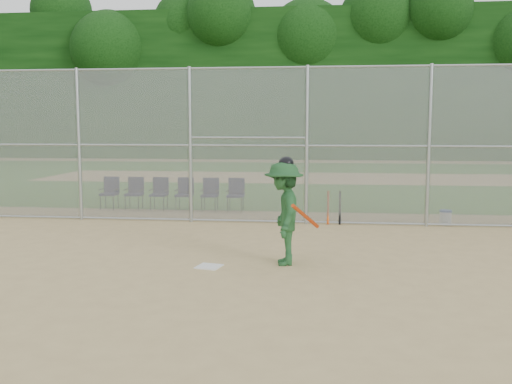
# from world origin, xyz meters

# --- Properties ---
(ground) EXTENTS (100.00, 100.00, 0.00)m
(ground) POSITION_xyz_m (0.00, 0.00, 0.00)
(ground) COLOR tan
(ground) RESTS_ON ground
(grass_strip) EXTENTS (100.00, 100.00, 0.00)m
(grass_strip) POSITION_xyz_m (0.00, 18.00, 0.01)
(grass_strip) COLOR #2C611D
(grass_strip) RESTS_ON ground
(dirt_patch_far) EXTENTS (24.00, 24.00, 0.00)m
(dirt_patch_far) POSITION_xyz_m (0.00, 18.00, 0.01)
(dirt_patch_far) COLOR tan
(dirt_patch_far) RESTS_ON ground
(backstop_fence) EXTENTS (16.09, 0.09, 4.00)m
(backstop_fence) POSITION_xyz_m (0.00, 5.00, 2.07)
(backstop_fence) COLOR gray
(backstop_fence) RESTS_ON ground
(treeline) EXTENTS (81.00, 60.00, 11.00)m
(treeline) POSITION_xyz_m (0.00, 20.00, 5.50)
(treeline) COLOR black
(treeline) RESTS_ON ground
(home_plate) EXTENTS (0.49, 0.49, 0.02)m
(home_plate) POSITION_xyz_m (-0.59, 0.31, 0.01)
(home_plate) COLOR silver
(home_plate) RESTS_ON ground
(batter_at_plate) EXTENTS (1.07, 1.37, 1.96)m
(batter_at_plate) POSITION_xyz_m (0.72, 0.69, 0.95)
(batter_at_plate) COLOR #1E4C25
(batter_at_plate) RESTS_ON ground
(water_cooler) EXTENTS (0.30, 0.30, 0.39)m
(water_cooler) POSITION_xyz_m (4.51, 5.22, 0.20)
(water_cooler) COLOR white
(water_cooler) RESTS_ON ground
(spare_bats) EXTENTS (0.36, 0.26, 0.84)m
(spare_bats) POSITION_xyz_m (1.71, 5.06, 0.42)
(spare_bats) COLOR #D84C14
(spare_bats) RESTS_ON ground
(chair_0) EXTENTS (0.54, 0.52, 0.96)m
(chair_0) POSITION_xyz_m (-4.97, 6.96, 0.48)
(chair_0) COLOR #100E36
(chair_0) RESTS_ON ground
(chair_1) EXTENTS (0.54, 0.52, 0.96)m
(chair_1) POSITION_xyz_m (-4.20, 6.96, 0.48)
(chair_1) COLOR #100E36
(chair_1) RESTS_ON ground
(chair_2) EXTENTS (0.54, 0.52, 0.96)m
(chair_2) POSITION_xyz_m (-3.43, 6.96, 0.48)
(chair_2) COLOR #100E36
(chair_2) RESTS_ON ground
(chair_3) EXTENTS (0.54, 0.52, 0.96)m
(chair_3) POSITION_xyz_m (-2.66, 6.96, 0.48)
(chair_3) COLOR #100E36
(chair_3) RESTS_ON ground
(chair_4) EXTENTS (0.54, 0.52, 0.96)m
(chair_4) POSITION_xyz_m (-1.89, 6.96, 0.48)
(chair_4) COLOR #100E36
(chair_4) RESTS_ON ground
(chair_5) EXTENTS (0.54, 0.52, 0.96)m
(chair_5) POSITION_xyz_m (-1.12, 6.96, 0.48)
(chair_5) COLOR #100E36
(chair_5) RESTS_ON ground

